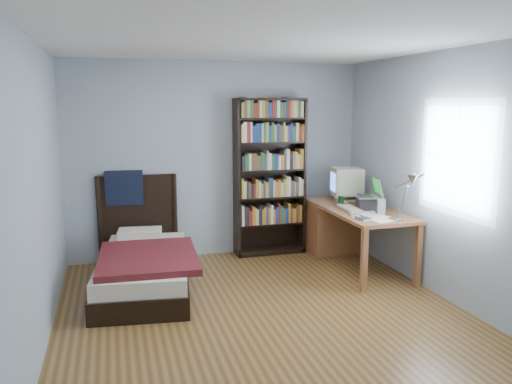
{
  "coord_description": "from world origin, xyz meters",
  "views": [
    {
      "loc": [
        -1.31,
        -4.21,
        1.96
      ],
      "look_at": [
        0.17,
        0.89,
        1.03
      ],
      "focal_mm": 35.0,
      "sensor_mm": 36.0,
      "label": 1
    }
  ],
  "objects_px": {
    "crt_monitor": "(346,182)",
    "bed": "(144,262)",
    "desk_lamp": "(411,184)",
    "laptop": "(367,200)",
    "speaker": "(381,207)",
    "desk": "(340,225)",
    "bookshelf": "(270,177)",
    "soda_can": "(341,201)",
    "keyboard": "(350,209)"
  },
  "relations": [
    {
      "from": "keyboard",
      "to": "soda_can",
      "type": "relative_size",
      "value": 3.62
    },
    {
      "from": "desk_lamp",
      "to": "speaker",
      "type": "xyz_separation_m",
      "value": [
        0.12,
        0.75,
        -0.38
      ]
    },
    {
      "from": "laptop",
      "to": "bed",
      "type": "bearing_deg",
      "value": 177.5
    },
    {
      "from": "bed",
      "to": "speaker",
      "type": "bearing_deg",
      "value": -9.38
    },
    {
      "from": "desk",
      "to": "desk_lamp",
      "type": "bearing_deg",
      "value": -91.41
    },
    {
      "from": "crt_monitor",
      "to": "soda_can",
      "type": "height_order",
      "value": "crt_monitor"
    },
    {
      "from": "bookshelf",
      "to": "keyboard",
      "type": "bearing_deg",
      "value": -52.33
    },
    {
      "from": "crt_monitor",
      "to": "bed",
      "type": "xyz_separation_m",
      "value": [
        -2.6,
        -0.41,
        -0.71
      ]
    },
    {
      "from": "desk",
      "to": "crt_monitor",
      "type": "height_order",
      "value": "crt_monitor"
    },
    {
      "from": "desk",
      "to": "bed",
      "type": "bearing_deg",
      "value": -170.96
    },
    {
      "from": "laptop",
      "to": "desk_lamp",
      "type": "relative_size",
      "value": 0.65
    },
    {
      "from": "desk_lamp",
      "to": "speaker",
      "type": "distance_m",
      "value": 0.85
    },
    {
      "from": "speaker",
      "to": "keyboard",
      "type": "bearing_deg",
      "value": 141.74
    },
    {
      "from": "bed",
      "to": "desk",
      "type": "bearing_deg",
      "value": 9.04
    },
    {
      "from": "desk",
      "to": "laptop",
      "type": "relative_size",
      "value": 4.41
    },
    {
      "from": "keyboard",
      "to": "bed",
      "type": "bearing_deg",
      "value": -178.54
    },
    {
      "from": "crt_monitor",
      "to": "desk_lamp",
      "type": "relative_size",
      "value": 0.76
    },
    {
      "from": "desk",
      "to": "keyboard",
      "type": "relative_size",
      "value": 3.78
    },
    {
      "from": "crt_monitor",
      "to": "soda_can",
      "type": "xyz_separation_m",
      "value": [
        -0.19,
        -0.26,
        -0.18
      ]
    },
    {
      "from": "speaker",
      "to": "bed",
      "type": "xyz_separation_m",
      "value": [
        -2.62,
        0.43,
        -0.56
      ]
    },
    {
      "from": "desk_lamp",
      "to": "soda_can",
      "type": "relative_size",
      "value": 4.74
    },
    {
      "from": "desk",
      "to": "keyboard",
      "type": "xyz_separation_m",
      "value": [
        -0.14,
        -0.53,
        0.33
      ]
    },
    {
      "from": "soda_can",
      "to": "speaker",
      "type": "bearing_deg",
      "value": -70.12
    },
    {
      "from": "desk_lamp",
      "to": "desk",
      "type": "bearing_deg",
      "value": 88.59
    },
    {
      "from": "soda_can",
      "to": "desk_lamp",
      "type": "bearing_deg",
      "value": -86.2
    },
    {
      "from": "crt_monitor",
      "to": "desk_lamp",
      "type": "distance_m",
      "value": 1.61
    },
    {
      "from": "desk_lamp",
      "to": "soda_can",
      "type": "height_order",
      "value": "desk_lamp"
    },
    {
      "from": "desk_lamp",
      "to": "bookshelf",
      "type": "xyz_separation_m",
      "value": [
        -0.81,
        1.97,
        -0.17
      ]
    },
    {
      "from": "soda_can",
      "to": "bed",
      "type": "height_order",
      "value": "bed"
    },
    {
      "from": "laptop",
      "to": "desk",
      "type": "bearing_deg",
      "value": 99.76
    },
    {
      "from": "bookshelf",
      "to": "bed",
      "type": "bearing_deg",
      "value": -154.9
    },
    {
      "from": "crt_monitor",
      "to": "soda_can",
      "type": "relative_size",
      "value": 3.61
    },
    {
      "from": "desk",
      "to": "bookshelf",
      "type": "xyz_separation_m",
      "value": [
        -0.85,
        0.39,
        0.61
      ]
    },
    {
      "from": "desk_lamp",
      "to": "bed",
      "type": "distance_m",
      "value": 2.92
    },
    {
      "from": "desk_lamp",
      "to": "speaker",
      "type": "bearing_deg",
      "value": 80.7
    },
    {
      "from": "soda_can",
      "to": "laptop",
      "type": "bearing_deg",
      "value": -50.65
    },
    {
      "from": "crt_monitor",
      "to": "bed",
      "type": "distance_m",
      "value": 2.73
    },
    {
      "from": "desk_lamp",
      "to": "bookshelf",
      "type": "relative_size",
      "value": 0.28
    },
    {
      "from": "laptop",
      "to": "speaker",
      "type": "relative_size",
      "value": 2.14
    },
    {
      "from": "desk_lamp",
      "to": "speaker",
      "type": "height_order",
      "value": "desk_lamp"
    },
    {
      "from": "crt_monitor",
      "to": "laptop",
      "type": "xyz_separation_m",
      "value": [
        0.03,
        -0.53,
        -0.14
      ]
    },
    {
      "from": "speaker",
      "to": "bookshelf",
      "type": "relative_size",
      "value": 0.09
    },
    {
      "from": "desk",
      "to": "desk_lamp",
      "type": "height_order",
      "value": "desk_lamp"
    },
    {
      "from": "desk",
      "to": "crt_monitor",
      "type": "relative_size",
      "value": 3.78
    },
    {
      "from": "laptop",
      "to": "keyboard",
      "type": "xyz_separation_m",
      "value": [
        -0.23,
        -0.01,
        -0.09
      ]
    },
    {
      "from": "desk",
      "to": "bed",
      "type": "distance_m",
      "value": 2.58
    },
    {
      "from": "crt_monitor",
      "to": "speaker",
      "type": "bearing_deg",
      "value": -88.59
    },
    {
      "from": "keyboard",
      "to": "desk",
      "type": "bearing_deg",
      "value": 79.92
    },
    {
      "from": "laptop",
      "to": "crt_monitor",
      "type": "bearing_deg",
      "value": 92.91
    },
    {
      "from": "desk",
      "to": "crt_monitor",
      "type": "xyz_separation_m",
      "value": [
        0.06,
        0.01,
        0.56
      ]
    }
  ]
}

